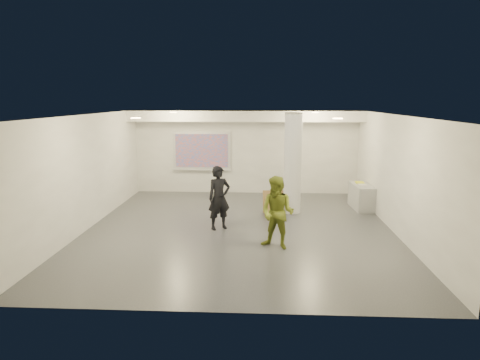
# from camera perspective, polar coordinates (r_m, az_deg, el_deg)

# --- Properties ---
(floor) EXTENTS (8.00, 9.00, 0.01)m
(floor) POSITION_cam_1_polar(r_m,az_deg,el_deg) (11.39, -0.11, -6.57)
(floor) COLOR #36393D
(floor) RESTS_ON ground
(ceiling) EXTENTS (8.00, 9.00, 0.01)m
(ceiling) POSITION_cam_1_polar(r_m,az_deg,el_deg) (10.88, -0.11, 8.69)
(ceiling) COLOR silver
(ceiling) RESTS_ON floor
(wall_back) EXTENTS (8.00, 0.01, 3.00)m
(wall_back) POSITION_cam_1_polar(r_m,az_deg,el_deg) (15.48, 0.79, 3.75)
(wall_back) COLOR silver
(wall_back) RESTS_ON floor
(wall_front) EXTENTS (8.00, 0.01, 3.00)m
(wall_front) POSITION_cam_1_polar(r_m,az_deg,el_deg) (6.66, -2.21, -5.78)
(wall_front) COLOR silver
(wall_front) RESTS_ON floor
(wall_left) EXTENTS (0.01, 9.00, 3.00)m
(wall_left) POSITION_cam_1_polar(r_m,az_deg,el_deg) (11.94, -19.66, 1.01)
(wall_left) COLOR silver
(wall_left) RESTS_ON floor
(wall_right) EXTENTS (0.01, 9.00, 3.00)m
(wall_right) POSITION_cam_1_polar(r_m,az_deg,el_deg) (11.54, 20.15, 0.65)
(wall_right) COLOR silver
(wall_right) RESTS_ON floor
(soffit_band) EXTENTS (8.00, 1.10, 0.36)m
(soffit_band) POSITION_cam_1_polar(r_m,az_deg,el_deg) (14.83, 0.72, 8.56)
(soffit_band) COLOR silver
(soffit_band) RESTS_ON ceiling
(downlight_nw) EXTENTS (0.22, 0.22, 0.02)m
(downlight_nw) POSITION_cam_1_polar(r_m,az_deg,el_deg) (13.65, -8.91, 8.91)
(downlight_nw) COLOR #FFD18B
(downlight_nw) RESTS_ON ceiling
(downlight_ne) EXTENTS (0.22, 0.22, 0.02)m
(downlight_ne) POSITION_cam_1_polar(r_m,az_deg,el_deg) (13.46, 9.99, 8.85)
(downlight_ne) COLOR #FFD18B
(downlight_ne) RESTS_ON ceiling
(downlight_sw) EXTENTS (0.22, 0.22, 0.02)m
(downlight_sw) POSITION_cam_1_polar(r_m,az_deg,el_deg) (9.77, -13.73, 8.03)
(downlight_sw) COLOR #FFD18B
(downlight_sw) RESTS_ON ceiling
(downlight_se) EXTENTS (0.22, 0.22, 0.02)m
(downlight_se) POSITION_cam_1_polar(r_m,az_deg,el_deg) (9.50, 12.88, 8.00)
(downlight_se) COLOR #FFD18B
(downlight_se) RESTS_ON ceiling
(column) EXTENTS (0.52, 0.52, 3.00)m
(column) POSITION_cam_1_polar(r_m,az_deg,el_deg) (12.83, 7.04, 2.20)
(column) COLOR silver
(column) RESTS_ON floor
(projection_screen) EXTENTS (2.10, 0.13, 1.42)m
(projection_screen) POSITION_cam_1_polar(r_m,az_deg,el_deg) (15.58, -5.12, 3.85)
(projection_screen) COLOR silver
(projection_screen) RESTS_ON wall_back
(credenza) EXTENTS (0.62, 1.33, 0.76)m
(credenza) POSITION_cam_1_polar(r_m,az_deg,el_deg) (13.92, 15.93, -2.15)
(credenza) COLOR #929497
(credenza) RESTS_ON floor
(papers_stack) EXTENTS (0.27, 0.32, 0.02)m
(papers_stack) POSITION_cam_1_polar(r_m,az_deg,el_deg) (13.87, 15.93, -0.55)
(papers_stack) COLOR silver
(papers_stack) RESTS_ON credenza
(postit_pad) EXTENTS (0.25, 0.34, 0.03)m
(postit_pad) POSITION_cam_1_polar(r_m,az_deg,el_deg) (14.09, 15.68, -0.33)
(postit_pad) COLOR yellow
(postit_pad) RESTS_ON credenza
(cardboard_back) EXTENTS (0.64, 0.28, 0.67)m
(cardboard_back) POSITION_cam_1_polar(r_m,az_deg,el_deg) (12.99, 4.44, -2.88)
(cardboard_back) COLOR olive
(cardboard_back) RESTS_ON floor
(cardboard_front) EXTENTS (0.56, 0.27, 0.60)m
(cardboard_front) POSITION_cam_1_polar(r_m,az_deg,el_deg) (12.67, 4.50, -3.40)
(cardboard_front) COLOR olive
(cardboard_front) RESTS_ON floor
(woman) EXTENTS (0.73, 0.64, 1.68)m
(woman) POSITION_cam_1_polar(r_m,az_deg,el_deg) (11.22, -2.80, -2.40)
(woman) COLOR black
(woman) RESTS_ON floor
(man) EXTENTS (1.01, 0.93, 1.68)m
(man) POSITION_cam_1_polar(r_m,az_deg,el_deg) (9.81, 5.03, -4.37)
(man) COLOR olive
(man) RESTS_ON floor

